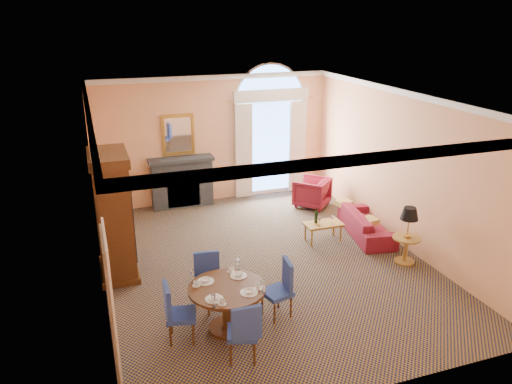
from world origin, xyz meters
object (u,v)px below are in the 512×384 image
object	(u,v)px
coffee_table	(323,224)
sofa	(366,224)
side_table	(408,228)
armoire	(114,217)
dining_table	(227,298)
armchair	(312,192)

from	to	relation	value
coffee_table	sofa	bearing A→B (deg)	-2.24
coffee_table	side_table	distance (m)	1.81
armoire	coffee_table	xyz separation A→B (m)	(4.24, -0.01, -0.74)
dining_table	side_table	xyz separation A→B (m)	(3.89, 0.97, 0.18)
dining_table	armoire	bearing A→B (deg)	120.89
sofa	coffee_table	world-z (taller)	coffee_table
sofa	side_table	world-z (taller)	side_table
side_table	sofa	bearing A→B (deg)	92.10
sofa	armchair	world-z (taller)	armchair
armoire	armchair	bearing A→B (deg)	21.48
dining_table	side_table	world-z (taller)	side_table
coffee_table	armoire	bearing A→B (deg)	-179.47
dining_table	coffee_table	size ratio (longest dim) A/B	1.46
dining_table	armchair	world-z (taller)	dining_table
dining_table	sofa	world-z (taller)	dining_table
sofa	side_table	bearing A→B (deg)	-167.98
side_table	armchair	bearing A→B (deg)	97.37
dining_table	side_table	size ratio (longest dim) A/B	1.04
sofa	armoire	bearing A→B (deg)	99.24
armchair	coffee_table	xyz separation A→B (m)	(-0.65, -1.93, 0.02)
dining_table	armchair	bearing A→B (deg)	51.38
armoire	sofa	size ratio (longest dim) A/B	1.26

